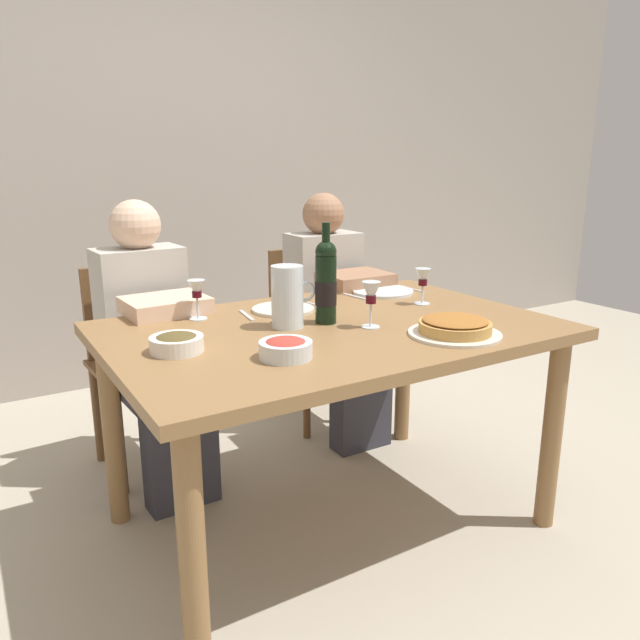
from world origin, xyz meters
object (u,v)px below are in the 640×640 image
baked_tart (455,327)px  diner_right (336,310)px  wine_glass_right_diner (197,291)px  diner_left (153,340)px  dining_table (332,351)px  wine_glass_centre (423,279)px  water_pitcher (288,300)px  olive_bowl (177,342)px  salad_bowl (286,348)px  dinner_plate_left_setting (383,291)px  wine_bottle (326,282)px  chair_left (137,353)px  wine_glass_left_diner (371,295)px  dinner_plate_right_setting (283,309)px  chair_right (311,323)px

baked_tart → diner_right: bearing=79.8°
wine_glass_right_diner → diner_left: bearing=104.6°
dining_table → diner_left: 0.77m
baked_tart → wine_glass_centre: wine_glass_centre is taller
water_pitcher → olive_bowl: 0.42m
salad_bowl → wine_glass_right_diner: (-0.06, 0.55, 0.07)m
wine_glass_right_diner → dinner_plate_left_setting: 0.83m
wine_bottle → chair_left: wine_bottle is taller
dining_table → wine_bottle: bearing=89.3°
salad_bowl → dinner_plate_left_setting: (0.77, 0.56, -0.02)m
baked_tart → chair_left: chair_left is taller
wine_glass_right_diner → wine_glass_centre: (0.83, -0.23, -0.00)m
salad_bowl → diner_left: (-0.14, 0.86, -0.17)m
dining_table → dinner_plate_left_setting: 0.58m
olive_bowl → wine_glass_left_diner: 0.66m
baked_tart → chair_left: bearing=121.8°
water_pitcher → olive_bowl: (-0.41, -0.07, -0.06)m
wine_bottle → wine_glass_right_diner: 0.46m
wine_bottle → olive_bowl: (-0.55, -0.05, -0.12)m
olive_bowl → wine_glass_centre: size_ratio=1.12×
olive_bowl → wine_glass_centre: bearing=5.5°
dinner_plate_right_setting → chair_left: (-0.41, 0.59, -0.27)m
water_pitcher → diner_right: bearing=46.3°
dinner_plate_right_setting → chair_left: chair_left is taller
wine_glass_left_diner → dinner_plate_left_setting: (0.37, 0.42, -0.10)m
water_pitcher → dinner_plate_right_setting: size_ratio=0.90×
wine_glass_centre → dinner_plate_right_setting: size_ratio=0.61×
wine_bottle → diner_right: size_ratio=0.30×
salad_bowl → olive_bowl: 0.33m
wine_bottle → dinner_plate_left_setting: bearing=32.0°
chair_left → chair_right: size_ratio=1.00×
salad_bowl → dinner_plate_right_setting: size_ratio=0.66×
dinner_plate_right_setting → chair_right: size_ratio=0.27×
baked_tart → wine_glass_left_diner: (-0.18, 0.22, 0.08)m
wine_glass_right_diner → diner_left: diner_left is taller
dinner_plate_left_setting → chair_right: bearing=91.6°
olive_bowl → chair_left: size_ratio=0.18×
olive_bowl → diner_right: (1.00, 0.69, -0.17)m
olive_bowl → chair_left: bearing=83.9°
wine_bottle → wine_glass_right_diner: size_ratio=2.45×
salad_bowl → dinner_plate_left_setting: bearing=36.2°
water_pitcher → wine_glass_left_diner: 0.28m
salad_bowl → diner_right: size_ratio=0.13×
dining_table → olive_bowl: bearing=-178.5°
wine_bottle → dinner_plate_right_setting: 0.27m
salad_bowl → diner_right: 1.19m
dining_table → dinner_plate_left_setting: (0.47, 0.33, 0.10)m
water_pitcher → wine_glass_right_diner: 0.34m
water_pitcher → wine_glass_left_diner: bearing=-32.2°
salad_bowl → wine_glass_right_diner: 0.56m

